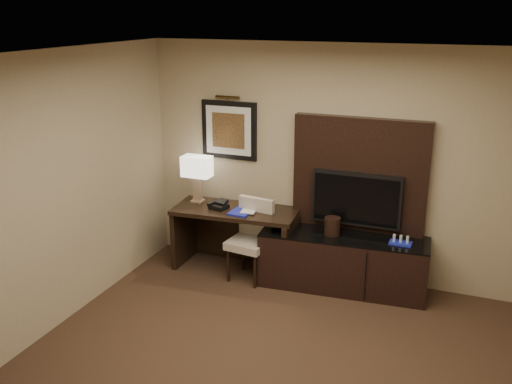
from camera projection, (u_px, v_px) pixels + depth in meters
The scene contains 16 objects.
ceiling at pixel (253, 62), 3.85m from camera, with size 4.50×5.00×0.01m, color silver.
wall_back at pixel (335, 164), 6.48m from camera, with size 4.50×0.01×2.70m, color tan.
wall_left at pixel (18, 209), 5.05m from camera, with size 0.01×5.00×2.70m, color tan.
desk at pixel (236, 240), 6.84m from camera, with size 1.47×0.63×0.79m, color black.
credenza at pixel (343, 262), 6.41m from camera, with size 1.86×0.52×0.64m, color black.
tv_wall_panel at pixel (359, 175), 6.35m from camera, with size 1.50×0.12×1.30m, color black.
tv at pixel (356, 199), 6.34m from camera, with size 1.00×0.08×0.60m, color black.
artwork at pixel (229, 130), 6.82m from camera, with size 0.70×0.04×0.70m, color black.
picture_light at pixel (227, 97), 6.66m from camera, with size 0.04×0.04×0.30m, color #3C2C13.
desk_chair at pixel (249, 243), 6.60m from camera, with size 0.44×0.51×0.91m, color beige, non-canonical shape.
table_lamp at pixel (197, 179), 6.90m from camera, with size 0.35×0.20×0.57m, color #9D7E61, non-canonical shape.
desk_phone at pixel (219, 205), 6.72m from camera, with size 0.19×0.17×0.10m, color black, non-canonical shape.
blue_folder at pixel (242, 212), 6.61m from camera, with size 0.23×0.31×0.02m, color #1922A8.
book at pixel (242, 202), 6.61m from camera, with size 0.17×0.02×0.23m, color #BAAB92.
ice_bucket at pixel (332, 226), 6.33m from camera, with size 0.18×0.18×0.20m, color black.
minibar_tray at pixel (401, 240), 6.09m from camera, with size 0.23×0.14×0.08m, color #1C29B6, non-canonical shape.
Camera 1 is at (1.46, -3.65, 3.06)m, focal length 40.00 mm.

